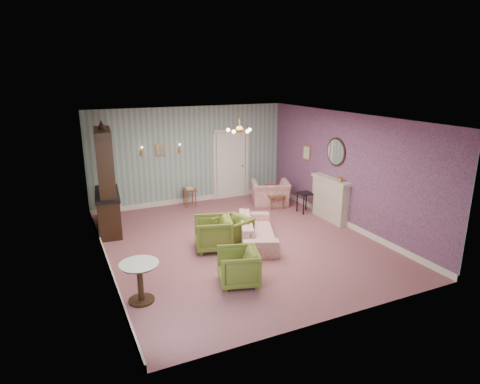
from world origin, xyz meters
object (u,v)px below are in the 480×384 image
olive_chair_b (213,232)px  coffee_table (273,199)px  wingback_chair (270,189)px  dresser (106,178)px  side_table_black (305,203)px  olive_chair_c (233,230)px  olive_chair_a (238,265)px  fireplace (330,199)px  sofa_chintz (257,226)px  pedestal_table (140,282)px

olive_chair_b → coffee_table: (2.75, 2.15, -0.20)m
wingback_chair → dresser: bearing=22.8°
side_table_black → olive_chair_c: bearing=-156.0°
dresser → coffee_table: (4.70, -0.03, -1.14)m
olive_chair_a → olive_chair_c: size_ratio=1.02×
fireplace → side_table_black: size_ratio=2.38×
fireplace → sofa_chintz: bearing=-167.3°
wingback_chair → olive_chair_b: bearing=61.1°
sofa_chintz → olive_chair_c: bearing=104.1°
olive_chair_c → olive_chair_a: bearing=-40.2°
olive_chair_a → coffee_table: (2.90, 3.85, -0.16)m
olive_chair_a → coffee_table: bearing=159.0°
olive_chair_a → wingback_chair: wingback_chair is taller
olive_chair_b → sofa_chintz: bearing=103.1°
dresser → side_table_black: bearing=-3.8°
sofa_chintz → pedestal_table: 3.38m
olive_chair_b → fireplace: bearing=114.1°
sofa_chintz → coffee_table: size_ratio=2.41×
olive_chair_c → pedestal_table: (-2.44, -1.58, 0.00)m
dresser → fireplace: size_ratio=1.94×
olive_chair_c → sofa_chintz: size_ratio=0.36×
sofa_chintz → side_table_black: sofa_chintz is taller
olive_chair_a → fireplace: bearing=136.6°
olive_chair_c → sofa_chintz: 0.60m
olive_chair_a → dresser: size_ratio=0.28×
side_table_black → pedestal_table: (-5.24, -2.82, 0.07)m
coffee_table → side_table_black: bearing=-58.4°
dresser → wingback_chair: bearing=7.9°
olive_chair_a → dresser: dresser is taller
sofa_chintz → coffee_table: sofa_chintz is taller
olive_chair_a → olive_chair_b: bearing=-169.3°
olive_chair_c → sofa_chintz: (0.59, -0.08, 0.03)m
side_table_black → coffee_table: bearing=121.6°
wingback_chair → fireplace: (0.80, -1.84, 0.10)m
olive_chair_c → side_table_black: bearing=94.5°
sofa_chintz → fireplace: size_ratio=1.44×
olive_chair_a → coffee_table: size_ratio=0.90×
olive_chair_a → olive_chair_c: olive_chair_a is taller
sofa_chintz → dresser: 3.89m
olive_chair_b → side_table_black: 3.53m
fireplace → side_table_black: fireplace is taller
olive_chair_b → pedestal_table: (-1.95, -1.56, -0.04)m
olive_chair_a → pedestal_table: bearing=-78.4°
olive_chair_c → dresser: (-2.44, 2.15, 0.99)m
olive_chair_b → dresser: (-1.95, 2.18, 0.95)m
wingback_chair → coffee_table: 0.32m
wingback_chair → side_table_black: (0.53, -1.07, -0.18)m
olive_chair_b → fireplace: size_ratio=0.59×
wingback_chair → pedestal_table: bearing=60.4°
olive_chair_b → fireplace: fireplace is taller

